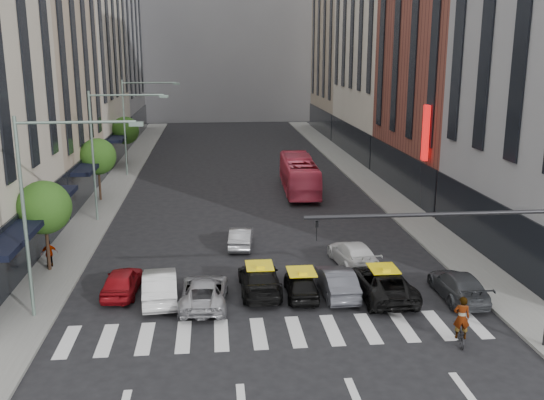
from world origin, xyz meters
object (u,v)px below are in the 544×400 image
object	(u,v)px
bus	(299,175)
pedestrian_far	(49,253)
streetlamp_far	(134,115)
taxi_left	(260,279)
streetlamp_near	(45,191)
car_white_front	(160,286)
car_red	(122,281)
motorcycle	(460,335)
taxi_center	(301,284)
streetlamp_mid	(106,139)

from	to	relation	value
bus	pedestrian_far	size ratio (longest dim) A/B	7.05
streetlamp_far	taxi_left	bearing A→B (deg)	-72.53
streetlamp_near	car_white_front	size ratio (longest dim) A/B	1.97
car_red	pedestrian_far	world-z (taller)	pedestrian_far
car_red	motorcycle	distance (m)	16.09
car_red	bus	distance (m)	24.44
car_white_front	motorcycle	size ratio (longest dim) A/B	2.96
motorcycle	car_white_front	bearing A→B (deg)	-11.85
car_white_front	bus	size ratio (longest dim) A/B	0.42
car_white_front	motorcycle	bearing A→B (deg)	150.89
bus	taxi_center	bearing A→B (deg)	84.41
streetlamp_mid	taxi_center	xyz separation A→B (m)	(11.44, -14.74, -5.26)
streetlamp_near	streetlamp_mid	distance (m)	16.00
streetlamp_far	car_red	size ratio (longest dim) A/B	2.26
bus	pedestrian_far	distance (m)	23.86
streetlamp_far	car_white_front	xyz separation A→B (m)	(4.57, -30.48, -5.15)
car_white_front	motorcycle	distance (m)	13.95
car_white_front	streetlamp_mid	bearing A→B (deg)	-77.09
streetlamp_far	taxi_center	world-z (taller)	streetlamp_far
streetlamp_near	car_white_front	xyz separation A→B (m)	(4.57, 1.52, -5.15)
car_red	streetlamp_far	bearing A→B (deg)	-80.99
car_white_front	streetlamp_far	bearing A→B (deg)	-86.07
car_white_front	taxi_center	xyz separation A→B (m)	(6.88, -0.26, -0.11)
taxi_center	motorcycle	bearing A→B (deg)	138.23
streetlamp_near	car_white_front	world-z (taller)	streetlamp_near
taxi_left	bus	xyz separation A→B (m)	(5.12, 21.81, 0.79)
taxi_center	bus	xyz separation A→B (m)	(3.12, 22.54, 0.85)
car_white_front	taxi_left	xyz separation A→B (m)	(4.88, 0.47, -0.05)
car_red	taxi_center	world-z (taller)	car_red
bus	motorcycle	bearing A→B (deg)	97.78
pedestrian_far	streetlamp_far	bearing A→B (deg)	-114.05
streetlamp_far	taxi_center	distance (m)	33.22
taxi_center	bus	bearing A→B (deg)	-96.12
taxi_left	bus	world-z (taller)	bus
car_white_front	bus	distance (m)	24.43
car_red	streetlamp_mid	bearing A→B (deg)	-75.05
streetlamp_far	pedestrian_far	bearing A→B (deg)	-94.13
car_white_front	bus	bearing A→B (deg)	-118.76
streetlamp_mid	car_white_front	xyz separation A→B (m)	(4.57, -14.48, -5.15)
car_white_front	bus	xyz separation A→B (m)	(10.00, 22.27, 0.75)
streetlamp_near	taxi_center	world-z (taller)	streetlamp_near
car_red	taxi_center	size ratio (longest dim) A/B	1.05
car_red	bus	xyz separation A→B (m)	(11.92, 21.32, 0.82)
pedestrian_far	car_white_front	bearing A→B (deg)	122.34
streetlamp_near	streetlamp_far	xyz separation A→B (m)	(0.00, 32.00, 0.00)
streetlamp_far	car_red	world-z (taller)	streetlamp_far
streetlamp_mid	car_red	bearing A→B (deg)	-78.94
pedestrian_far	car_red	bearing A→B (deg)	118.29
streetlamp_far	car_white_front	distance (m)	31.25
car_red	streetlamp_near	bearing A→B (deg)	46.99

